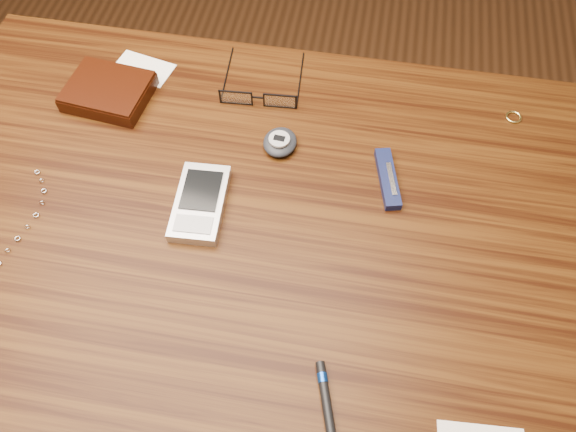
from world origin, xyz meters
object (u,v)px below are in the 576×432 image
Objects in this scene: wallet_and_card at (109,91)px; eyeglasses at (259,96)px; pedometer at (280,142)px; desk at (257,269)px; pocket_knife at (388,178)px; pda_phone at (200,203)px.

wallet_and_card is 1.24× the size of eyeglasses.
pedometer is at bearing -10.50° from wallet_and_card.
desk is 0.26m from eyeglasses.
pocket_knife is (0.16, -0.03, -0.00)m from pedometer.
pda_phone is at bearing -42.45° from wallet_and_card.
pedometer reaches higher than pocket_knife.
eyeglasses is (0.22, 0.03, -0.00)m from wallet_and_card.
pedometer is 0.16m from pocket_knife.
pocket_knife is (0.20, -0.11, -0.01)m from eyeglasses.
eyeglasses is 0.23m from pocket_knife.
wallet_and_card reaches higher than pda_phone.
pda_phone is (-0.08, 0.03, 0.11)m from desk.
desk is at bearing -80.39° from eyeglasses.
pedometer is at bearing 54.29° from pda_phone.
pda_phone is at bearing 159.59° from desk.
eyeglasses reaches higher than desk.
desk is 0.19m from pedometer.
wallet_and_card is 0.22m from eyeglasses.
wallet_and_card is at bearing 137.55° from pda_phone.
eyeglasses is at bearing 99.61° from desk.
wallet_and_card reaches higher than desk.
eyeglasses reaches higher than pda_phone.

